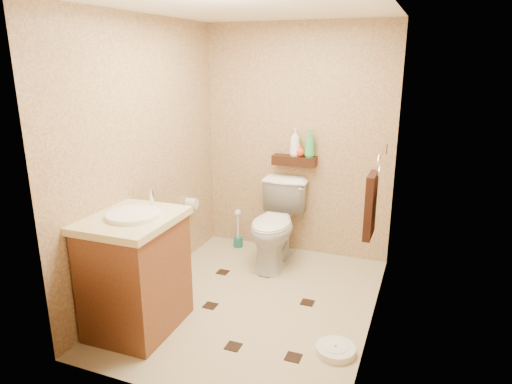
% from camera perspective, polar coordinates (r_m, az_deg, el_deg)
% --- Properties ---
extents(ground, '(2.50, 2.50, 0.00)m').
position_cam_1_polar(ground, '(4.09, -0.39, -13.59)').
color(ground, tan).
rests_on(ground, ground).
extents(wall_back, '(2.00, 0.04, 2.40)m').
position_cam_1_polar(wall_back, '(4.80, 5.15, 6.22)').
color(wall_back, tan).
rests_on(wall_back, ground).
extents(wall_front, '(2.00, 0.04, 2.40)m').
position_cam_1_polar(wall_front, '(2.57, -10.83, -3.12)').
color(wall_front, tan).
rests_on(wall_front, ground).
extents(wall_left, '(0.04, 2.50, 2.40)m').
position_cam_1_polar(wall_left, '(4.11, -13.52, 4.09)').
color(wall_left, tan).
rests_on(wall_left, ground).
extents(wall_right, '(0.04, 2.50, 2.40)m').
position_cam_1_polar(wall_right, '(3.41, 15.39, 1.46)').
color(wall_right, tan).
rests_on(wall_right, ground).
extents(ceiling, '(2.00, 2.50, 0.02)m').
position_cam_1_polar(ceiling, '(3.56, -0.47, 22.14)').
color(ceiling, white).
rests_on(ceiling, wall_back).
extents(wall_shelf, '(0.46, 0.14, 0.10)m').
position_cam_1_polar(wall_shelf, '(4.76, 4.82, 3.93)').
color(wall_shelf, '#321B0D').
rests_on(wall_shelf, wall_back).
extents(floor_accents, '(1.15, 1.29, 0.01)m').
position_cam_1_polar(floor_accents, '(4.03, -0.20, -14.02)').
color(floor_accents, black).
rests_on(floor_accents, ground).
extents(toilet, '(0.50, 0.85, 0.84)m').
position_cam_1_polar(toilet, '(4.64, 2.51, -4.06)').
color(toilet, white).
rests_on(toilet, ground).
extents(vanity, '(0.64, 0.77, 1.06)m').
position_cam_1_polar(vanity, '(3.66, -14.78, -9.58)').
color(vanity, brown).
rests_on(vanity, ground).
extents(bathroom_scale, '(0.29, 0.29, 0.06)m').
position_cam_1_polar(bathroom_scale, '(3.52, 9.91, -18.86)').
color(bathroom_scale, white).
rests_on(bathroom_scale, ground).
extents(toilet_brush, '(0.10, 0.10, 0.44)m').
position_cam_1_polar(toilet_brush, '(5.12, -2.26, -5.24)').
color(toilet_brush, '#1A6964').
rests_on(toilet_brush, ground).
extents(towel_ring, '(0.12, 0.30, 0.76)m').
position_cam_1_polar(towel_ring, '(3.73, 14.21, -1.27)').
color(towel_ring, silver).
rests_on(towel_ring, wall_right).
extents(toilet_paper, '(0.12, 0.11, 0.12)m').
position_cam_1_polar(toilet_paper, '(4.76, -8.04, -1.40)').
color(toilet_paper, white).
rests_on(toilet_paper, wall_left).
extents(bottle_a, '(0.16, 0.16, 0.29)m').
position_cam_1_polar(bottle_a, '(4.72, 4.91, 6.22)').
color(bottle_a, white).
rests_on(bottle_a, wall_shelf).
extents(bottle_b, '(0.09, 0.09, 0.15)m').
position_cam_1_polar(bottle_b, '(4.73, 5.09, 5.36)').
color(bottle_b, orange).
rests_on(bottle_b, wall_shelf).
extents(bottle_c, '(0.15, 0.15, 0.13)m').
position_cam_1_polar(bottle_c, '(4.72, 5.54, 5.24)').
color(bottle_c, '#E3421A').
rests_on(bottle_c, wall_shelf).
extents(bottle_d, '(0.14, 0.14, 0.28)m').
position_cam_1_polar(bottle_d, '(4.68, 6.74, 6.03)').
color(bottle_d, '#37A75A').
rests_on(bottle_d, wall_shelf).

